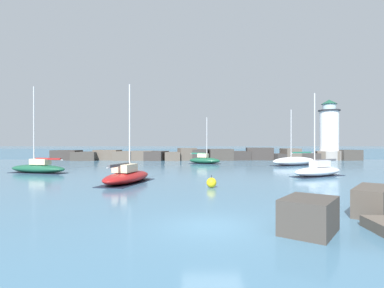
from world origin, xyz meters
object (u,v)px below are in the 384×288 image
(sailboat_moored_4, at_px, (204,160))
(sailboat_moored_0, at_px, (318,170))
(sailboat_moored_3, at_px, (294,161))
(sailboat_moored_1, at_px, (126,176))
(sailboat_moored_2, at_px, (38,168))
(mooring_buoy_orange_near, at_px, (211,183))
(lighthouse, at_px, (329,134))

(sailboat_moored_4, bearing_deg, sailboat_moored_0, -59.65)
(sailboat_moored_3, height_order, sailboat_moored_4, sailboat_moored_3)
(sailboat_moored_1, relative_size, sailboat_moored_2, 0.86)
(sailboat_moored_3, height_order, mooring_buoy_orange_near, sailboat_moored_3)
(sailboat_moored_2, height_order, sailboat_moored_4, sailboat_moored_2)
(sailboat_moored_2, bearing_deg, sailboat_moored_3, 19.14)
(sailboat_moored_1, relative_size, mooring_buoy_orange_near, 8.78)
(sailboat_moored_4, xyz_separation_m, mooring_buoy_orange_near, (-0.55, -26.08, -0.23))
(sailboat_moored_3, bearing_deg, sailboat_moored_4, 163.90)
(sailboat_moored_3, bearing_deg, sailboat_moored_2, -160.86)
(sailboat_moored_4, bearing_deg, sailboat_moored_2, -141.84)
(sailboat_moored_0, bearing_deg, sailboat_moored_1, -164.25)
(sailboat_moored_2, xyz_separation_m, mooring_buoy_orange_near, (18.66, -10.99, -0.21))
(sailboat_moored_0, xyz_separation_m, sailboat_moored_3, (2.54, 14.48, 0.07))
(lighthouse, bearing_deg, sailboat_moored_3, -129.35)
(lighthouse, distance_m, sailboat_moored_2, 51.49)
(sailboat_moored_0, relative_size, sailboat_moored_4, 1.11)
(sailboat_moored_0, xyz_separation_m, sailboat_moored_4, (-10.72, 18.30, 0.03))
(sailboat_moored_2, height_order, sailboat_moored_3, sailboat_moored_2)
(lighthouse, relative_size, sailboat_moored_3, 1.44)
(lighthouse, bearing_deg, sailboat_moored_1, -133.72)
(sailboat_moored_2, distance_m, sailboat_moored_3, 34.36)
(sailboat_moored_3, bearing_deg, sailboat_moored_0, -99.95)
(sailboat_moored_3, bearing_deg, lighthouse, 50.65)
(sailboat_moored_4, height_order, mooring_buoy_orange_near, sailboat_moored_4)
(lighthouse, xyz_separation_m, sailboat_moored_3, (-11.89, -14.50, -4.43))
(sailboat_moored_4, bearing_deg, sailboat_moored_1, -107.69)
(sailboat_moored_2, xyz_separation_m, sailboat_moored_3, (32.46, 11.26, 0.06))
(sailboat_moored_0, height_order, sailboat_moored_2, sailboat_moored_2)
(lighthouse, distance_m, sailboat_moored_4, 27.68)
(sailboat_moored_2, bearing_deg, sailboat_moored_0, -6.13)
(sailboat_moored_3, relative_size, sailboat_moored_4, 1.11)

